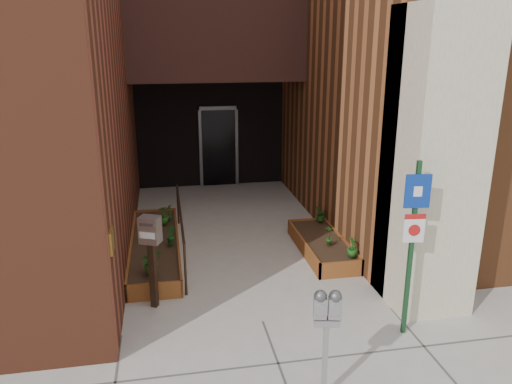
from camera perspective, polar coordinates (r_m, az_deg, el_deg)
ground at (r=7.49m, az=0.77°, el=-14.58°), size 80.00×80.00×0.00m
planter_left at (r=9.73m, az=-11.46°, el=-6.27°), size 0.90×3.60×0.30m
planter_right at (r=9.70m, az=7.55°, el=-6.14°), size 0.80×2.20×0.30m
handrail at (r=9.46m, az=-8.65°, el=-2.81°), size 0.04×3.34×0.90m
parking_meter at (r=5.63m, az=8.13°, el=-13.84°), size 0.31×0.17×1.36m
sign_post at (r=6.87m, az=17.52°, el=-4.33°), size 0.34×0.10×2.47m
payment_dropbox at (r=7.56m, az=-11.92°, el=-5.69°), size 0.35×0.31×1.46m
shrub_left_a at (r=8.31m, az=-11.92°, el=-7.79°), size 0.48×0.48×0.38m
shrub_left_b at (r=9.36m, az=-9.75°, el=-4.90°), size 0.21×0.21×0.33m
shrub_left_c at (r=10.37m, az=-10.53°, el=-2.60°), size 0.25×0.25×0.38m
shrub_left_d at (r=10.57m, az=-9.90°, el=-2.30°), size 0.20×0.20×0.34m
shrub_right_a at (r=8.87m, az=10.97°, el=-6.21°), size 0.26×0.26×0.35m
shrub_right_b at (r=9.29m, az=8.42°, el=-4.89°), size 0.28×0.28×0.37m
shrub_right_c at (r=10.45m, az=7.42°, el=-2.49°), size 0.36×0.36×0.31m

